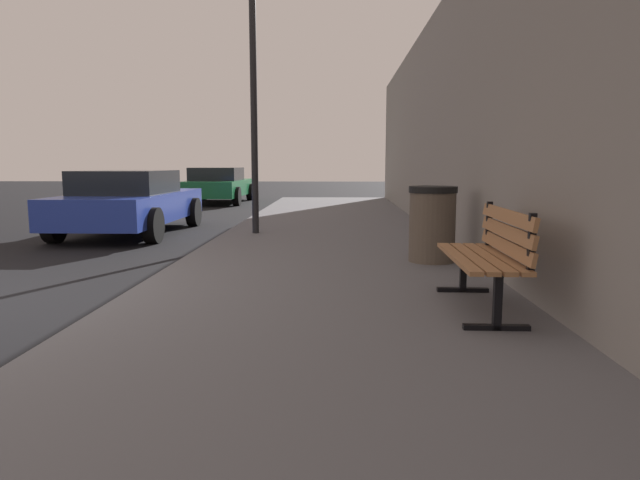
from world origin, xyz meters
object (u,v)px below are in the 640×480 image
at_px(bench, 490,251).
at_px(car_green, 218,185).
at_px(trash_bin, 432,224).
at_px(car_blue, 130,202).
at_px(street_lamp, 253,51).

distance_m(bench, car_green, 16.34).
bearing_deg(bench, trash_bin, 93.51).
xyz_separation_m(trash_bin, car_green, (-5.53, 12.95, 0.01)).
height_order(trash_bin, car_blue, car_blue).
height_order(bench, trash_bin, trash_bin).
relative_size(trash_bin, street_lamp, 0.20).
height_order(car_blue, car_green, same).
bearing_deg(street_lamp, bench, -62.08).
xyz_separation_m(bench, trash_bin, (-0.10, 2.39, -0.02)).
height_order(street_lamp, car_green, street_lamp).
relative_size(street_lamp, car_blue, 1.08).
bearing_deg(car_green, bench, -69.85).
xyz_separation_m(trash_bin, street_lamp, (-2.70, 2.90, 2.71)).
height_order(bench, car_green, car_green).
bearing_deg(trash_bin, car_blue, 143.97).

